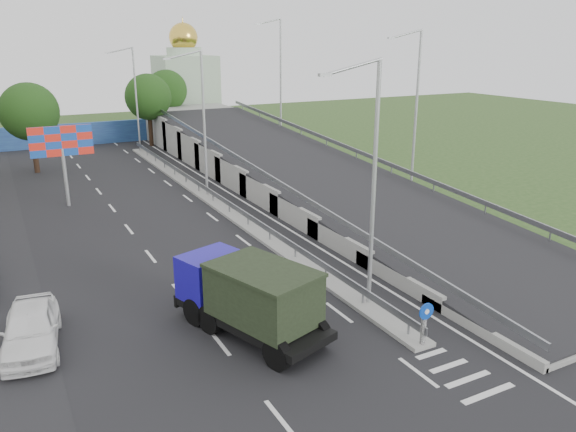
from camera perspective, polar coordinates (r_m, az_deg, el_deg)
ground at (r=20.56m, az=17.58°, el=-15.47°), size 160.00×160.00×0.00m
road_surface at (r=34.95m, az=-9.90°, el=-0.98°), size 26.00×90.00×0.04m
median at (r=39.46m, az=-7.61°, el=1.42°), size 1.00×44.00×0.20m
overpass_ramp at (r=42.13m, az=1.92°, el=4.91°), size 10.00×50.00×3.50m
median_guardrail at (r=39.29m, az=-7.65°, el=2.33°), size 0.09×44.00×0.71m
sign_bollard at (r=21.37m, az=13.68°, el=-10.57°), size 0.64×0.23×1.67m
lamp_post_near at (r=22.56m, az=8.38°, el=4.24°), size 2.74×0.18×10.08m
lamp_post_mid at (r=40.20m, az=-8.80°, el=9.98°), size 2.74×0.18×10.08m
lamp_post_far at (r=59.36m, az=-15.38°, el=11.93°), size 2.74×0.18×10.08m
blue_wall at (r=65.03m, az=-19.81°, el=7.86°), size 30.00×0.50×2.40m
church at (r=75.47m, az=-10.33°, el=12.93°), size 7.00×7.00×13.80m
billboard at (r=40.44m, az=-22.00°, el=6.64°), size 4.00×0.24×5.50m
tree_left_mid at (r=52.08m, az=-24.80°, el=9.58°), size 4.80×4.80×7.60m
tree_median_far at (r=61.79m, az=-14.02°, el=11.64°), size 4.80×4.80×7.60m
tree_ramp_far at (r=69.56m, az=-12.23°, el=12.35°), size 4.80×4.80×7.60m
dump_truck at (r=21.64m, az=-4.07°, el=-7.95°), size 4.38×7.08×2.94m
parked_car_a at (r=22.96m, az=-24.68°, el=-10.31°), size 2.56×5.00×1.63m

